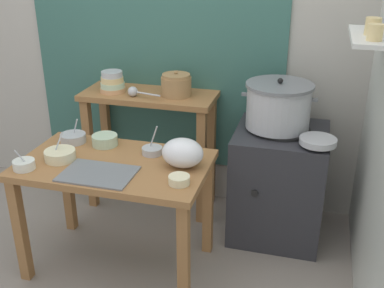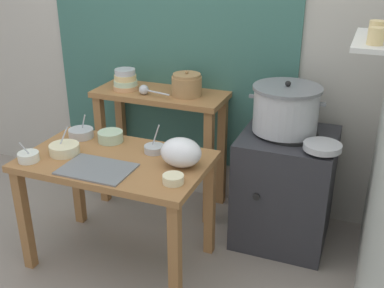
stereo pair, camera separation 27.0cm
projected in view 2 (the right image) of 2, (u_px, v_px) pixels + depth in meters
ground_plane at (128, 267)px, 2.97m from camera, size 9.00×9.00×0.00m
wall_back at (202, 31)px, 3.35m from camera, size 4.40×0.12×2.60m
prep_table at (116, 175)px, 2.81m from camera, size 1.10×0.66×0.72m
back_shelf_table at (161, 121)px, 3.45m from camera, size 0.96×0.40×0.90m
stove_block at (285, 187)px, 3.13m from camera, size 0.60×0.61×0.78m
steamer_pot at (286, 109)px, 2.94m from camera, size 0.48×0.43×0.33m
clay_pot at (187, 85)px, 3.26m from camera, size 0.21×0.21×0.18m
bowl_stack_enamel at (125, 80)px, 3.39m from camera, size 0.18×0.18×0.15m
ladle at (145, 90)px, 3.28m from camera, size 0.25×0.09×0.07m
serving_tray at (97, 169)px, 2.62m from camera, size 0.40×0.28×0.01m
plastic_bag at (181, 152)px, 2.64m from camera, size 0.24×0.20×0.17m
wide_pan at (322, 147)px, 2.72m from camera, size 0.22×0.22×0.04m
prep_bowl_0 at (64, 149)px, 2.81m from camera, size 0.18×0.18×0.16m
prep_bowl_1 at (154, 148)px, 2.83m from camera, size 0.12×0.12×0.18m
prep_bowl_2 at (173, 179)px, 2.48m from camera, size 0.11×0.11×0.05m
prep_bowl_3 at (110, 136)px, 2.98m from camera, size 0.16×0.16×0.07m
prep_bowl_4 at (28, 156)px, 2.72m from camera, size 0.12×0.12×0.13m
prep_bowl_5 at (81, 133)px, 3.05m from camera, size 0.16×0.16×0.16m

